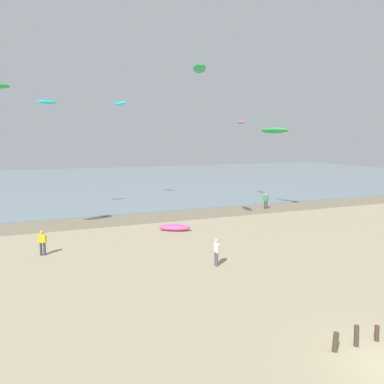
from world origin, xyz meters
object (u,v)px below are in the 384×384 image
Objects in this scene: kite_aloft_2 at (121,103)px; kite_aloft_0 at (274,130)px; kite_aloft_5 at (241,122)px; person_far_down_beach at (42,242)px; kite_aloft_4 at (47,102)px; person_trailing_behind at (216,251)px; kite_aloft_3 at (199,68)px; grounded_kite at (174,228)px; person_right_flank at (266,201)px.

kite_aloft_0 is at bearing -163.03° from kite_aloft_2.
person_far_down_beach is at bearing 136.55° from kite_aloft_5.
kite_aloft_4 is at bearing 104.21° from kite_aloft_5.
person_far_down_beach is 29.01m from kite_aloft_5.
kite_aloft_3 is (2.21, 7.76, 12.36)m from person_trailing_behind.
person_trailing_behind is at bearing 114.38° from grounded_kite.
person_right_flank is 25.56m from kite_aloft_4.
person_right_flank is 18.76m from kite_aloft_3.
kite_aloft_5 is (0.37, 7.62, 1.16)m from kite_aloft_0.
kite_aloft_2 is at bearing 90.07° from person_trailing_behind.
kite_aloft_5 reaches higher than person_far_down_beach.
kite_aloft_0 reaches higher than person_far_down_beach.
person_trailing_behind is 20.33m from kite_aloft_0.
grounded_kite is at bearing 154.88° from kite_aloft_2.
kite_aloft_2 reaches higher than grounded_kite.
person_right_flank is 8.19m from kite_aloft_0.
kite_aloft_4 is 22.29m from kite_aloft_5.
kite_aloft_3 is at bearing 157.49° from grounded_kite.
kite_aloft_5 is (13.58, 20.94, 8.99)m from person_trailing_behind.
person_trailing_behind is 0.59× the size of kite_aloft_3.
person_right_flank is 0.77× the size of kite_aloft_2.
kite_aloft_4 is 0.89× the size of kite_aloft_5.
person_right_flank is 20.93m from person_trailing_behind.
person_right_flank is at bearing 138.61° from kite_aloft_3.
person_trailing_behind is 9.66m from grounded_kite.
grounded_kite is (0.72, 9.61, -0.64)m from person_trailing_behind.
person_right_flank is 0.76× the size of kite_aloft_5.
kite_aloft_3 reaches higher than person_right_flank.
kite_aloft_4 is at bearing 85.30° from person_far_down_beach.
person_trailing_behind is 0.76× the size of kite_aloft_5.
person_right_flank is 0.61× the size of grounded_kite.
person_right_flank is at bearing -126.82° from grounded_kite.
person_right_flank and person_far_down_beach have the same top height.
kite_aloft_4 reaches higher than kite_aloft_0.
kite_aloft_3 reaches higher than kite_aloft_0.
kite_aloft_2 is at bearing 64.23° from person_far_down_beach.
person_right_flank is 0.53× the size of kite_aloft_0.
kite_aloft_5 is at bearing 31.81° from person_far_down_beach.
kite_aloft_0 is at bearing -168.04° from kite_aloft_5.
person_far_down_beach is 0.76× the size of kite_aloft_5.
kite_aloft_0 is 1.45× the size of kite_aloft_5.
grounded_kite is at bearing 146.12° from kite_aloft_5.
kite_aloft_2 is at bearing -163.74° from kite_aloft_4.
kite_aloft_4 reaches higher than person_trailing_behind.
grounded_kite is 15.54m from kite_aloft_0.
kite_aloft_4 is at bearing -22.23° from grounded_kite.
kite_aloft_2 is at bearing -158.52° from kite_aloft_3.
grounded_kite is 0.86× the size of kite_aloft_0.
kite_aloft_0 is (13.21, 13.32, 7.83)m from person_trailing_behind.
kite_aloft_2 reaches higher than person_far_down_beach.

